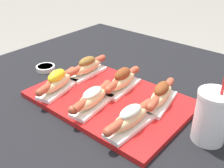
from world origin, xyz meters
TOP-DOWN VIEW (x-y plane):
  - patio_table at (0.00, 0.00)m, footprint 1.33×1.15m
  - serving_tray at (-0.00, -0.10)m, footprint 0.52×0.35m
  - hot_dog_0 at (-0.16, -0.19)m, footprint 0.10×0.21m
  - hot_dog_1 at (-0.00, -0.19)m, footprint 0.08×0.21m
  - hot_dog_2 at (0.15, -0.19)m, footprint 0.07×0.21m
  - hot_dog_3 at (-0.17, -0.03)m, footprint 0.06×0.21m
  - hot_dog_4 at (0.00, -0.03)m, footprint 0.08×0.21m
  - hot_dog_5 at (0.16, -0.03)m, footprint 0.09×0.21m
  - sauce_bowl at (-0.37, -0.09)m, footprint 0.08×0.08m
  - drink_cup at (0.33, -0.08)m, footprint 0.09×0.09m

SIDE VIEW (x-z plane):
  - patio_table at x=0.00m, z-range 0.00..0.72m
  - serving_tray at x=0.00m, z-range 0.72..0.74m
  - sauce_bowl at x=-0.37m, z-range 0.72..0.74m
  - hot_dog_1 at x=0.00m, z-range 0.74..0.80m
  - hot_dog_2 at x=0.15m, z-range 0.74..0.81m
  - hot_dog_3 at x=-0.17m, z-range 0.74..0.81m
  - hot_dog_5 at x=0.16m, z-range 0.73..0.81m
  - hot_dog_0 at x=-0.16m, z-range 0.73..0.81m
  - hot_dog_4 at x=0.00m, z-range 0.73..0.81m
  - drink_cup at x=0.33m, z-range 0.69..0.90m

